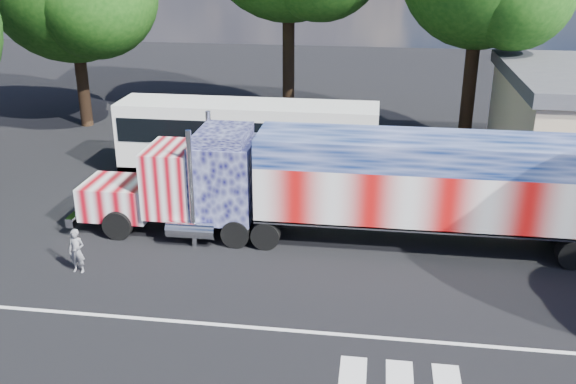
# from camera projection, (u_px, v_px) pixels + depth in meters

# --- Properties ---
(ground) EXTENTS (100.00, 100.00, 0.00)m
(ground) POSITION_uv_depth(u_px,v_px,m) (275.00, 278.00, 21.34)
(ground) COLOR black
(lane_markings) EXTENTS (30.00, 2.67, 0.01)m
(lane_markings) POSITION_uv_depth(u_px,v_px,m) (315.00, 348.00, 17.65)
(lane_markings) COLOR silver
(lane_markings) RESTS_ON ground
(semi_truck) EXTENTS (20.69, 3.27, 4.41)m
(semi_truck) POSITION_uv_depth(u_px,v_px,m) (373.00, 184.00, 23.10)
(semi_truck) COLOR black
(semi_truck) RESTS_ON ground
(coach_bus) EXTENTS (12.06, 2.81, 3.51)m
(coach_bus) POSITION_uv_depth(u_px,v_px,m) (248.00, 139.00, 29.95)
(coach_bus) COLOR white
(coach_bus) RESTS_ON ground
(woman) EXTENTS (0.59, 0.41, 1.55)m
(woman) POSITION_uv_depth(u_px,v_px,m) (77.00, 251.00, 21.47)
(woman) COLOR slate
(woman) RESTS_ON ground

